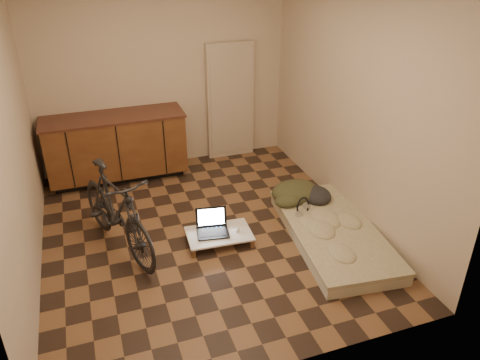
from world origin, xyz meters
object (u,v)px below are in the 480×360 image
object	(u,v)px
bicycle	(116,207)
lap_desk	(219,234)
futon	(333,233)
laptop	(212,227)

from	to	relation	value
bicycle	lap_desk	xyz separation A→B (m)	(1.03, -0.24, -0.42)
futon	lap_desk	world-z (taller)	futon
bicycle	laptop	size ratio (longest dim) A/B	4.19
lap_desk	laptop	xyz separation A→B (m)	(-0.06, 0.06, 0.06)
lap_desk	laptop	world-z (taller)	laptop
bicycle	lap_desk	bearing A→B (deg)	-32.30
futon	laptop	size ratio (longest dim) A/B	5.07
bicycle	laptop	bearing A→B (deg)	-29.61
laptop	futon	bearing A→B (deg)	-8.84
bicycle	laptop	xyz separation A→B (m)	(0.97, -0.18, -0.36)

